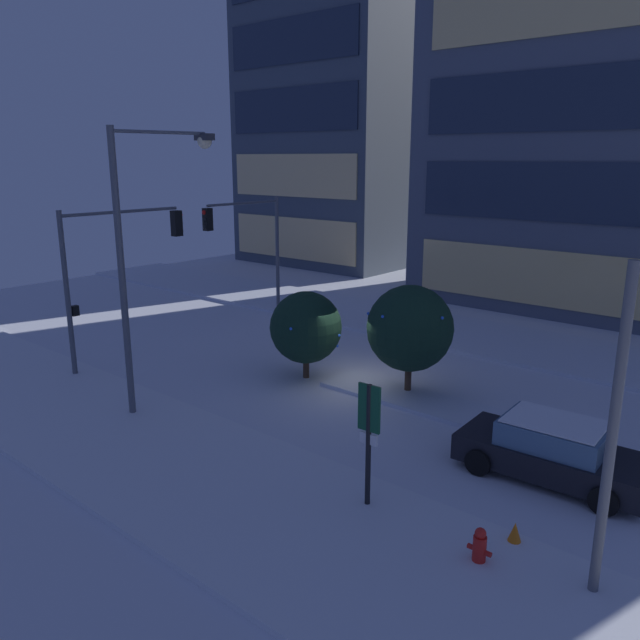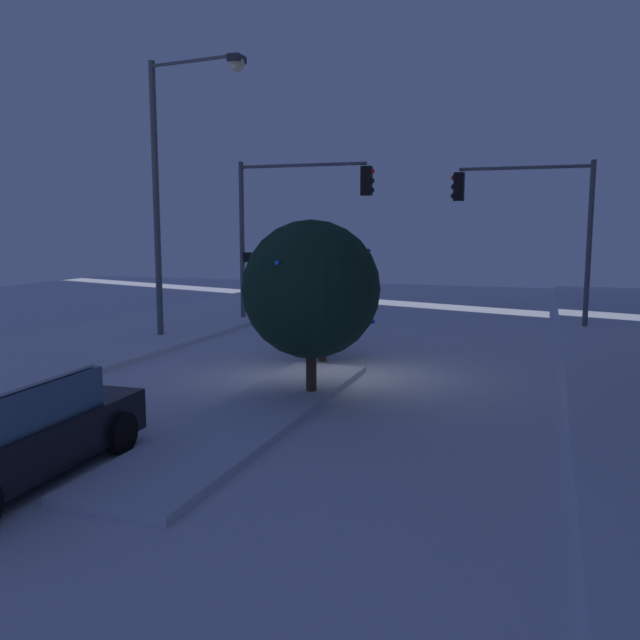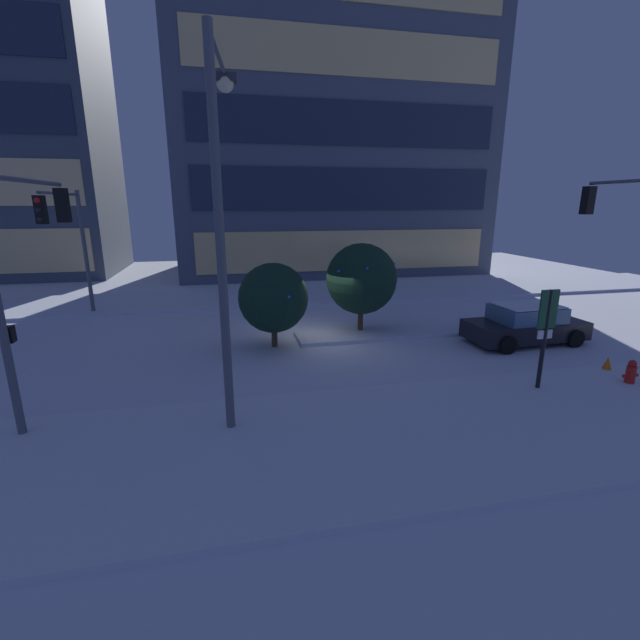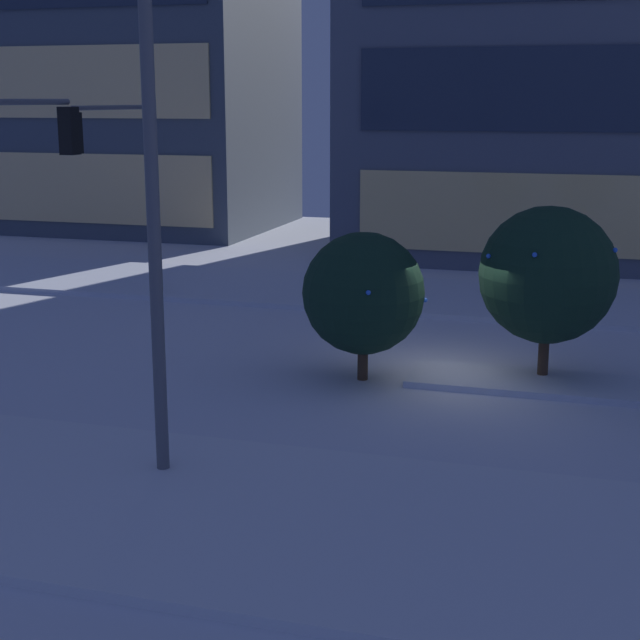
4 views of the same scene
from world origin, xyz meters
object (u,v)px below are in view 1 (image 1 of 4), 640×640
object	(u,v)px
traffic_light_corner_near_left	(116,257)
street_lamp_arched	(146,233)
decorated_tree_left_of_median	(306,327)
construction_cone	(515,535)
car_near	(552,451)
fire_hydrant	(479,548)
parking_info_sign	(369,431)
traffic_light_corner_far_left	(249,235)
decorated_tree_median	(410,328)

from	to	relation	value
traffic_light_corner_near_left	street_lamp_arched	distance (m)	5.25
decorated_tree_left_of_median	construction_cone	world-z (taller)	decorated_tree_left_of_median
car_near	construction_cone	bearing A→B (deg)	-83.62
fire_hydrant	parking_info_sign	bearing A→B (deg)	174.61
traffic_light_corner_far_left	decorated_tree_median	world-z (taller)	traffic_light_corner_far_left
traffic_light_corner_far_left	parking_info_sign	size ratio (longest dim) A/B	1.95
street_lamp_arched	decorated_tree_left_of_median	distance (m)	6.50
fire_hydrant	parking_info_sign	xyz separation A→B (m)	(-2.83, 0.27, 1.49)
traffic_light_corner_near_left	parking_info_sign	bearing A→B (deg)	-99.93
traffic_light_corner_near_left	parking_info_sign	size ratio (longest dim) A/B	2.00
car_near	traffic_light_corner_far_left	size ratio (longest dim) A/B	0.80
traffic_light_corner_near_left	construction_cone	bearing A→B (deg)	-95.38
car_near	traffic_light_corner_far_left	xyz separation A→B (m)	(-17.37, 6.42, 3.34)
car_near	decorated_tree_median	xyz separation A→B (m)	(-5.74, 2.53, 1.54)
traffic_light_corner_far_left	decorated_tree_median	bearing A→B (deg)	71.50
traffic_light_corner_near_left	construction_cone	world-z (taller)	traffic_light_corner_near_left
car_near	fire_hydrant	distance (m)	4.35
traffic_light_corner_near_left	fire_hydrant	distance (m)	16.58
fire_hydrant	construction_cone	size ratio (longest dim) A/B	1.51
decorated_tree_median	traffic_light_corner_near_left	bearing A→B (deg)	-156.68
car_near	traffic_light_corner_near_left	xyz separation A→B (m)	(-15.69, -1.76, 3.39)
decorated_tree_median	construction_cone	size ratio (longest dim) A/B	6.67
car_near	decorated_tree_left_of_median	xyz separation A→B (m)	(-9.37, 1.54, 1.14)
parking_info_sign	decorated_tree_left_of_median	world-z (taller)	decorated_tree_left_of_median
decorated_tree_median	street_lamp_arched	bearing A→B (deg)	-130.46
car_near	decorated_tree_left_of_median	world-z (taller)	decorated_tree_left_of_median
decorated_tree_median	construction_cone	distance (m)	8.77
traffic_light_corner_near_left	construction_cone	size ratio (longest dim) A/B	10.73
traffic_light_corner_far_left	decorated_tree_left_of_median	distance (m)	9.62
traffic_light_corner_near_left	construction_cone	distance (m)	16.73
car_near	street_lamp_arched	xyz separation A→B (m)	(-10.98, -3.62, 4.75)
fire_hydrant	parking_info_sign	distance (m)	3.21
fire_hydrant	traffic_light_corner_near_left	bearing A→B (deg)	170.87
traffic_light_corner_far_left	street_lamp_arched	bearing A→B (deg)	32.48
street_lamp_arched	construction_cone	xyz separation A→B (m)	(11.49, 0.33, -5.19)
decorated_tree_left_of_median	construction_cone	distance (m)	11.11
car_near	traffic_light_corner_far_left	world-z (taller)	traffic_light_corner_far_left
decorated_tree_median	construction_cone	bearing A→B (deg)	-42.93
traffic_light_corner_near_left	decorated_tree_left_of_median	size ratio (longest dim) A/B	1.89
construction_cone	fire_hydrant	bearing A→B (deg)	-103.80
fire_hydrant	decorated_tree_median	size ratio (longest dim) A/B	0.23
street_lamp_arched	construction_cone	bearing A→B (deg)	-82.22
traffic_light_corner_far_left	decorated_tree_left_of_median	world-z (taller)	traffic_light_corner_far_left
car_near	fire_hydrant	bearing A→B (deg)	-89.08
fire_hydrant	construction_cone	world-z (taller)	fire_hydrant
parking_info_sign	construction_cone	xyz separation A→B (m)	(3.09, 0.77, -1.61)
parking_info_sign	fire_hydrant	bearing A→B (deg)	-96.70
fire_hydrant	parking_info_sign	world-z (taller)	parking_info_sign
traffic_light_corner_near_left	traffic_light_corner_far_left	xyz separation A→B (m)	(-1.67, 8.18, -0.05)
car_near	parking_info_sign	size ratio (longest dim) A/B	1.56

